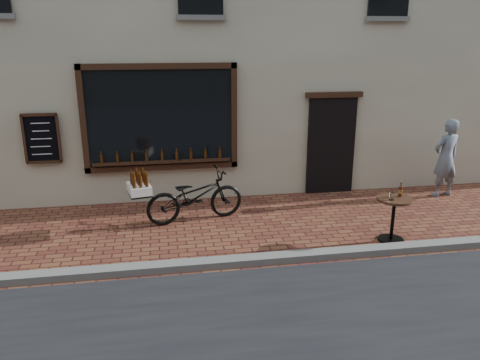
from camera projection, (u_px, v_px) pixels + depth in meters
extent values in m
plane|color=#57261C|center=(290.00, 266.00, 7.40)|extent=(90.00, 90.00, 0.00)
cube|color=slate|center=(287.00, 257.00, 7.57)|extent=(90.00, 0.25, 0.12)
cube|color=black|center=(160.00, 118.00, 9.79)|extent=(3.00, 0.06, 2.00)
cube|color=black|center=(158.00, 66.00, 9.47)|extent=(3.24, 0.10, 0.12)
cube|color=black|center=(163.00, 167.00, 10.09)|extent=(3.24, 0.10, 0.12)
cube|color=black|center=(83.00, 120.00, 9.52)|extent=(0.12, 0.10, 2.24)
cube|color=black|center=(234.00, 116.00, 10.03)|extent=(0.12, 0.10, 2.24)
cube|color=black|center=(163.00, 162.00, 10.00)|extent=(2.90, 0.16, 0.05)
cube|color=black|center=(331.00, 146.00, 10.64)|extent=(1.10, 0.10, 2.20)
cube|color=black|center=(334.00, 95.00, 10.27)|extent=(1.30, 0.10, 0.12)
cube|color=black|center=(42.00, 139.00, 9.50)|extent=(0.62, 0.04, 0.92)
cylinder|color=#3D1C07|center=(102.00, 159.00, 9.76)|extent=(0.06, 0.06, 0.19)
cylinder|color=#3D1C07|center=(117.00, 158.00, 9.81)|extent=(0.06, 0.06, 0.19)
cylinder|color=#3D1C07|center=(132.00, 157.00, 9.86)|extent=(0.06, 0.06, 0.19)
cylinder|color=#3D1C07|center=(147.00, 157.00, 9.92)|extent=(0.06, 0.06, 0.19)
cylinder|color=#3D1C07|center=(162.00, 156.00, 9.97)|extent=(0.06, 0.06, 0.19)
cylinder|color=#3D1C07|center=(177.00, 156.00, 10.02)|extent=(0.06, 0.06, 0.19)
cylinder|color=#3D1C07|center=(192.00, 155.00, 10.07)|extent=(0.06, 0.06, 0.19)
cylinder|color=#3D1C07|center=(206.00, 154.00, 10.12)|extent=(0.06, 0.06, 0.19)
cylinder|color=#3D1C07|center=(220.00, 154.00, 10.17)|extent=(0.06, 0.06, 0.19)
imported|color=black|center=(195.00, 196.00, 9.11)|extent=(2.03, 1.07, 1.01)
cube|color=black|center=(139.00, 193.00, 8.67)|extent=(0.49, 0.61, 0.03)
cube|color=silver|center=(139.00, 188.00, 8.64)|extent=(0.49, 0.63, 0.16)
cylinder|color=#3D1C07|center=(147.00, 181.00, 8.45)|extent=(0.06, 0.06, 0.21)
cylinder|color=#3D1C07|center=(141.00, 182.00, 8.41)|extent=(0.06, 0.06, 0.21)
cylinder|color=#3D1C07|center=(134.00, 183.00, 8.37)|extent=(0.06, 0.06, 0.21)
cylinder|color=#3D1C07|center=(145.00, 179.00, 8.57)|extent=(0.06, 0.06, 0.21)
cylinder|color=#3D1C07|center=(139.00, 180.00, 8.53)|extent=(0.06, 0.06, 0.21)
cylinder|color=#3D1C07|center=(133.00, 181.00, 8.49)|extent=(0.06, 0.06, 0.21)
cylinder|color=#3D1C07|center=(144.00, 177.00, 8.69)|extent=(0.06, 0.06, 0.21)
cylinder|color=#3D1C07|center=(138.00, 178.00, 8.65)|extent=(0.06, 0.06, 0.21)
cylinder|color=#3D1C07|center=(132.00, 179.00, 8.61)|extent=(0.06, 0.06, 0.21)
cylinder|color=#3D1C07|center=(143.00, 175.00, 8.81)|extent=(0.06, 0.06, 0.21)
cylinder|color=#3D1C07|center=(137.00, 176.00, 8.77)|extent=(0.06, 0.06, 0.21)
cylinder|color=black|center=(391.00, 239.00, 8.34)|extent=(0.46, 0.46, 0.03)
cylinder|color=black|center=(393.00, 220.00, 8.23)|extent=(0.06, 0.06, 0.72)
cylinder|color=black|center=(395.00, 199.00, 8.12)|extent=(0.62, 0.62, 0.04)
cylinder|color=gold|center=(400.00, 191.00, 8.16)|extent=(0.07, 0.07, 0.06)
cylinder|color=white|center=(392.00, 196.00, 8.01)|extent=(0.08, 0.08, 0.13)
imported|color=slate|center=(446.00, 158.00, 10.45)|extent=(0.71, 0.54, 1.76)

